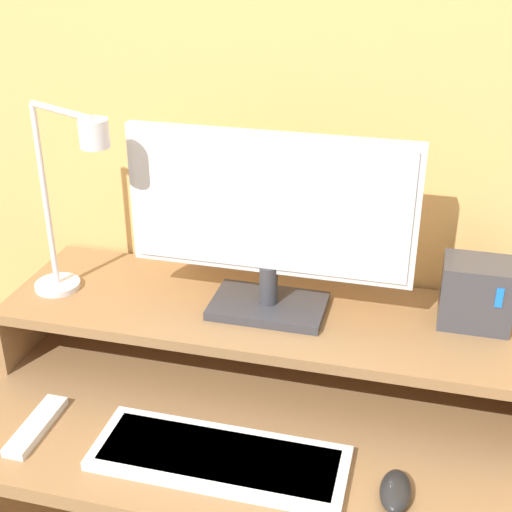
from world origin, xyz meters
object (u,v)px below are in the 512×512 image
object	(u,v)px
monitor	(270,219)
mouse	(395,491)
router_dock	(476,293)
remote_control	(36,426)
keyboard	(219,458)
desk_lamp	(70,197)

from	to	relation	value
monitor	mouse	world-z (taller)	monitor
router_dock	remote_control	world-z (taller)	router_dock
remote_control	mouse	bearing A→B (deg)	-0.51
keyboard	remote_control	bearing A→B (deg)	-179.72
router_dock	mouse	xyz separation A→B (m)	(-0.11, -0.35, -0.19)
desk_lamp	mouse	distance (m)	0.79
keyboard	mouse	distance (m)	0.30
keyboard	router_dock	bearing A→B (deg)	39.87
desk_lamp	router_dock	bearing A→B (deg)	8.07
mouse	remote_control	bearing A→B (deg)	179.49
monitor	router_dock	xyz separation A→B (m)	(0.39, 0.05, -0.13)
router_dock	mouse	distance (m)	0.41
keyboard	mouse	world-z (taller)	mouse
router_dock	remote_control	bearing A→B (deg)	-155.72
monitor	desk_lamp	bearing A→B (deg)	-171.33
router_dock	desk_lamp	bearing A→B (deg)	-171.93
router_dock	mouse	bearing A→B (deg)	-107.06
keyboard	remote_control	distance (m)	0.35
monitor	keyboard	xyz separation A→B (m)	(-0.02, -0.29, -0.33)
desk_lamp	keyboard	xyz separation A→B (m)	(0.36, -0.23, -0.36)
monitor	keyboard	world-z (taller)	monitor
monitor	mouse	xyz separation A→B (m)	(0.28, -0.30, -0.33)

